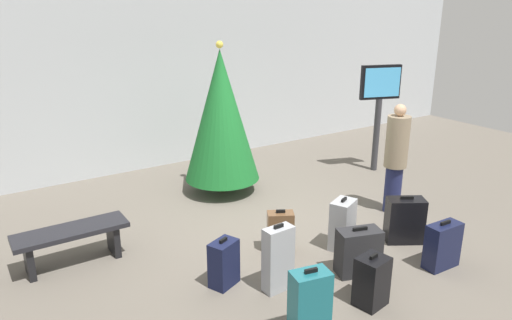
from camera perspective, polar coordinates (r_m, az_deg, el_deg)
ground_plane at (r=6.99m, az=2.80°, el=-8.24°), size 16.00×16.00×0.00m
back_wall at (r=9.61m, az=-10.31°, el=10.02°), size 16.00×0.20×3.58m
holiday_tree at (r=7.96m, az=-4.16°, el=5.25°), size 1.26×1.26×2.54m
flight_info_kiosk at (r=9.31m, az=14.42°, el=7.00°), size 0.77×0.33×2.02m
waiting_bench at (r=6.39m, az=-21.03°, el=-8.64°), size 1.34×0.44×0.48m
traveller_0 at (r=7.56m, az=16.25°, el=0.41°), size 0.45×0.45×1.70m
suitcase_0 at (r=6.45m, az=10.21°, el=-7.56°), size 0.42×0.36×0.71m
suitcase_1 at (r=6.84m, az=17.22°, el=-6.84°), size 0.56×0.48×0.66m
suitcase_2 at (r=4.79m, az=6.38°, el=-16.86°), size 0.40×0.30×0.77m
suitcase_3 at (r=6.32m, az=2.90°, el=-8.50°), size 0.39×0.34×0.58m
suitcase_4 at (r=5.48m, az=2.64°, el=-11.65°), size 0.35×0.19×0.81m
suitcase_5 at (r=5.62m, az=-3.83°, el=-12.14°), size 0.39×0.33×0.59m
suitcase_6 at (r=5.42m, az=13.56°, el=-13.82°), size 0.36×0.33×0.60m
suitcase_7 at (r=6.37m, az=21.25°, el=-9.44°), size 0.46×0.23×0.61m
suitcase_8 at (r=5.95m, az=12.05°, el=-10.60°), size 0.57×0.41×0.60m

